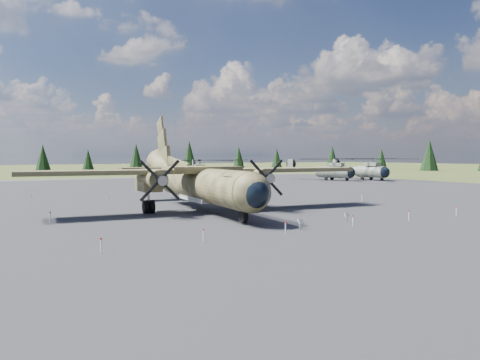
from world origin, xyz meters
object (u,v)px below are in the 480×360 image
transport_plane (198,178)px  helicopter_far (371,165)px  helicopter_mid (334,165)px  helicopter_near (199,167)px

transport_plane → helicopter_far: transport_plane is taller
transport_plane → helicopter_far: size_ratio=1.46×
helicopter_far → helicopter_mid: bearing=156.3°
transport_plane → helicopter_far: bearing=35.1°
helicopter_mid → helicopter_far: bearing=-43.9°
transport_plane → helicopter_near: (15.58, 32.24, 0.20)m
helicopter_near → transport_plane: bearing=-96.8°
helicopter_near → helicopter_far: 38.65m
transport_plane → helicopter_mid: size_ratio=1.36×
helicopter_near → helicopter_mid: helicopter_mid is taller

